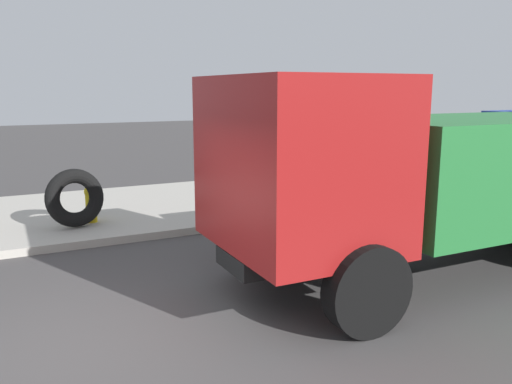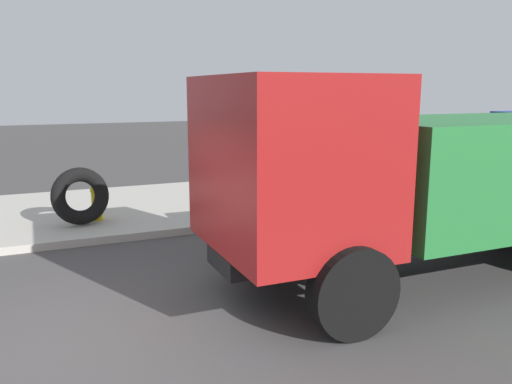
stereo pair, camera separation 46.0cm
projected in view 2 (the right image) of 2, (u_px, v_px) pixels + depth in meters
ground_plane at (76, 350)px, 5.80m from camera, size 80.00×80.00×0.00m
sidewalk_curb at (49, 216)px, 11.63m from camera, size 36.00×5.00×0.15m
fire_hydrant at (97, 201)px, 10.85m from camera, size 0.25×0.57×0.76m
loose_tire at (80, 196)px, 10.44m from camera, size 1.21×0.66×1.17m
dump_truck_green at (429, 173)px, 7.74m from camera, size 7.02×2.85×3.00m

